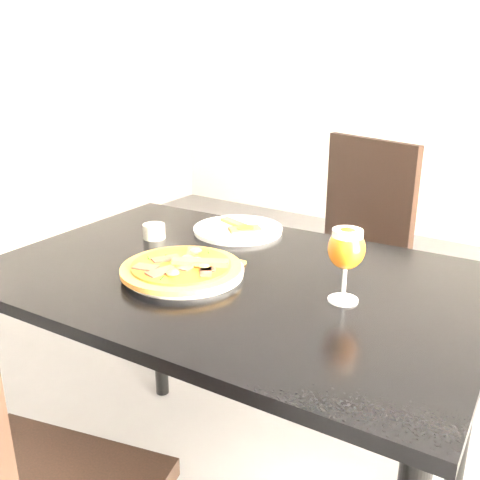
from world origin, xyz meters
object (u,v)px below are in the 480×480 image
Objects in this scene: chair_far at (343,253)px; pizza at (182,267)px; beer_glass at (346,249)px; dining_table at (232,305)px.

chair_far is 0.96m from pizza.
dining_table is at bearing -178.58° from beer_glass.
pizza reaches higher than dining_table.
beer_glass reaches higher than dining_table.
chair_far is 5.72× the size of beer_glass.
beer_glass is at bearing -47.95° from chair_far.
beer_glass is (0.29, 0.01, 0.21)m from dining_table.
chair_far is (-0.06, 0.83, -0.13)m from dining_table.
beer_glass is (0.36, -0.83, 0.34)m from chair_far.
beer_glass is (0.38, 0.10, 0.10)m from pizza.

